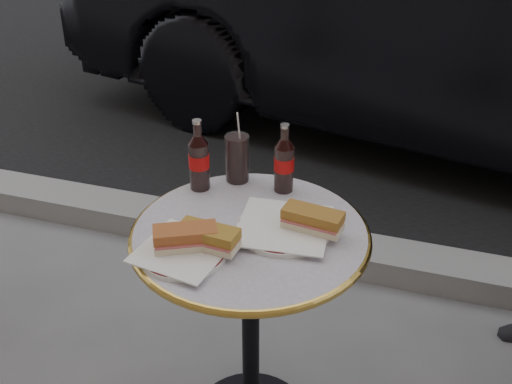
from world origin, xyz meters
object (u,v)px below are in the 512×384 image
(cola_bottle_left, at_px, (199,155))
(plate_left, at_px, (183,253))
(bistro_table, at_px, (251,336))
(parked_car, at_px, (485,4))
(cola_bottle_right, at_px, (284,158))
(cola_glass, at_px, (237,158))
(plate_right, at_px, (284,228))

(cola_bottle_left, bearing_deg, plate_left, -75.67)
(plate_left, bearing_deg, bistro_table, 49.96)
(parked_car, bearing_deg, plate_left, 176.65)
(cola_bottle_right, xyz_separation_m, cola_glass, (-0.14, 0.01, -0.03))
(plate_left, xyz_separation_m, cola_glass, (0.01, 0.39, 0.07))
(bistro_table, bearing_deg, cola_glass, 116.01)
(bistro_table, relative_size, cola_glass, 5.16)
(cola_glass, bearing_deg, plate_left, -91.02)
(cola_bottle_right, height_order, parked_car, parked_car)
(cola_bottle_right, bearing_deg, plate_right, -74.28)
(bistro_table, height_order, plate_right, plate_right)
(cola_bottle_right, distance_m, cola_glass, 0.15)
(cola_glass, relative_size, parked_car, 0.03)
(cola_glass, height_order, parked_car, parked_car)
(cola_glass, bearing_deg, plate_right, -46.93)
(cola_bottle_right, bearing_deg, plate_left, -111.96)
(plate_left, xyz_separation_m, plate_right, (0.21, 0.17, 0.00))
(plate_left, height_order, cola_bottle_left, cola_bottle_left)
(cola_bottle_left, bearing_deg, bistro_table, -38.90)
(bistro_table, height_order, parked_car, parked_car)
(plate_right, bearing_deg, plate_left, -139.70)
(bistro_table, bearing_deg, cola_bottle_left, 141.10)
(plate_left, relative_size, parked_car, 0.05)
(bistro_table, distance_m, plate_right, 0.38)
(parked_car, bearing_deg, cola_bottle_left, 172.79)
(plate_right, height_order, cola_bottle_right, cola_bottle_right)
(plate_right, distance_m, cola_bottle_left, 0.33)
(bistro_table, xyz_separation_m, plate_left, (-0.12, -0.15, 0.37))
(cola_bottle_right, bearing_deg, bistro_table, -96.65)
(parked_car, bearing_deg, plate_right, -179.66)
(cola_bottle_left, relative_size, cola_bottle_right, 1.03)
(cola_glass, bearing_deg, parked_car, 72.70)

